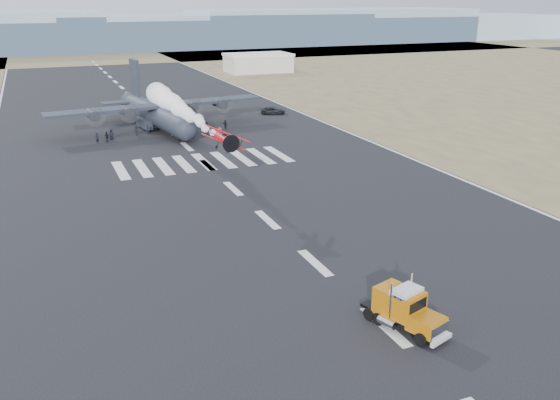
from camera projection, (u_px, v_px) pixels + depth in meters
ground at (385, 327)px, 43.81m from camera, size 500.00×500.00×0.00m
scrub_far at (87, 56)px, 244.77m from camera, size 500.00×80.00×0.00m
runway_markings at (187, 147)px, 96.23m from camera, size 60.00×260.00×0.01m
ridge_seg_d at (79, 35)px, 268.87m from camera, size 150.00×50.00×13.00m
ridge_seg_e at (216, 30)px, 292.04m from camera, size 150.00×50.00×15.00m
ridge_seg_f at (334, 26)px, 315.22m from camera, size 150.00×50.00×17.00m
ridge_seg_g at (434, 27)px, 339.36m from camera, size 150.00×50.00×13.00m
hangar_right at (258, 63)px, 190.52m from camera, size 20.50×12.50×5.90m
semi_truck at (405, 309)px, 43.15m from camera, size 4.22×7.35×3.24m
aerobatic_biplane at (224, 139)px, 65.66m from camera, size 5.03×4.91×3.44m
smoke_trail at (166, 99)px, 89.35m from camera, size 3.46×33.96×3.46m
transport_aircraft at (155, 112)px, 109.06m from camera, size 39.98×32.80×11.54m
support_vehicle at (273, 111)px, 122.92m from camera, size 5.60×4.13×1.42m
crew_a at (97, 138)px, 97.90m from camera, size 0.88×0.85×1.87m
crew_b at (207, 127)px, 106.88m from camera, size 0.77×0.96×1.71m
crew_c at (136, 131)px, 103.70m from camera, size 1.20×1.09×1.73m
crew_d at (107, 137)px, 99.17m from camera, size 1.04×1.12×1.73m
crew_e at (111, 135)px, 100.65m from camera, size 0.91×0.58×1.82m
crew_f at (225, 124)px, 109.06m from camera, size 0.79×1.61×1.66m
crew_g at (148, 130)px, 104.75m from camera, size 0.57×0.65×1.61m
crew_h at (155, 127)px, 106.77m from camera, size 0.93×0.91×1.66m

